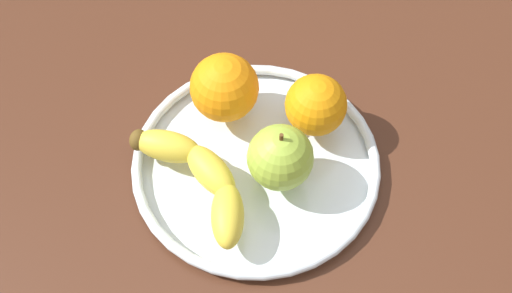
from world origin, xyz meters
TOP-DOWN VIEW (x-y plane):
  - ground_plane at (0.00, 0.00)cm, footprint 163.42×163.42cm
  - fruit_bowl at (0.00, 0.00)cm, footprint 28.41×28.41cm
  - banana at (0.12, 6.91)cm, footprint 18.88×9.78cm
  - apple at (-2.79, -1.55)cm, footprint 7.32×7.32cm
  - orange_back_right at (1.69, -8.38)cm, footprint 7.12×7.12cm
  - orange_center at (8.18, -0.18)cm, footprint 7.98×7.98cm

SIDE VIEW (x-z plane):
  - ground_plane at x=0.00cm, z-range -4.00..0.00cm
  - fruit_bowl at x=0.00cm, z-range 0.02..1.82cm
  - banana at x=0.12cm, z-range 1.80..5.34cm
  - orange_back_right at x=1.69cm, z-range 1.80..8.92cm
  - apple at x=-2.79cm, z-range 1.40..9.52cm
  - orange_center at x=8.18cm, z-range 1.80..9.78cm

